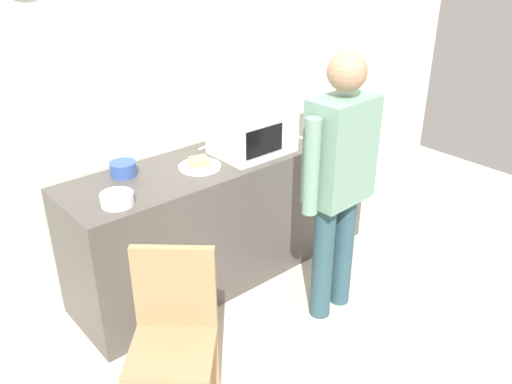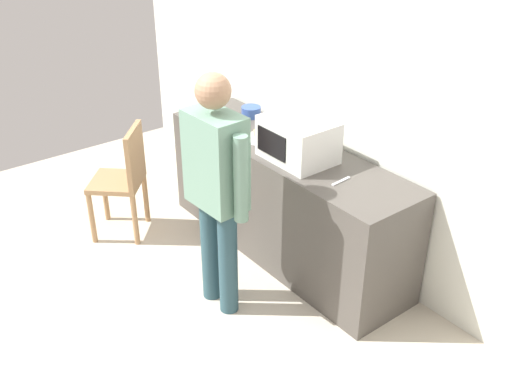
% 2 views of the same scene
% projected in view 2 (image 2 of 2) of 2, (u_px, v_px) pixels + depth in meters
% --- Properties ---
extents(ground_plane, '(6.00, 6.00, 0.00)m').
position_uv_depth(ground_plane, '(165.00, 323.00, 4.04)').
color(ground_plane, beige).
extents(back_wall, '(5.40, 0.13, 2.60)m').
position_uv_depth(back_wall, '(346.00, 91.00, 4.26)').
color(back_wall, silver).
rests_on(back_wall, ground_plane).
extents(kitchen_counter, '(2.23, 0.62, 0.89)m').
position_uv_depth(kitchen_counter, '(285.00, 200.00, 4.61)').
color(kitchen_counter, '#4C4742').
rests_on(kitchen_counter, ground_plane).
extents(microwave, '(0.50, 0.39, 0.30)m').
position_uv_depth(microwave, '(298.00, 140.00, 4.16)').
color(microwave, silver).
rests_on(microwave, kitchen_counter).
extents(sandwich_plate, '(0.27, 0.27, 0.07)m').
position_uv_depth(sandwich_plate, '(263.00, 137.00, 4.52)').
color(sandwich_plate, white).
rests_on(sandwich_plate, kitchen_counter).
extents(salad_bowl, '(0.16, 0.16, 0.09)m').
position_uv_depth(salad_bowl, '(251.00, 112.00, 4.91)').
color(salad_bowl, '#33519E').
rests_on(salad_bowl, kitchen_counter).
extents(cereal_bowl, '(0.18, 0.18, 0.07)m').
position_uv_depth(cereal_bowl, '(204.00, 114.00, 4.89)').
color(cereal_bowl, white).
rests_on(cereal_bowl, kitchen_counter).
extents(fork_utensil, '(0.03, 0.17, 0.01)m').
position_uv_depth(fork_utensil, '(341.00, 181.00, 3.92)').
color(fork_utensil, silver).
rests_on(fork_utensil, kitchen_counter).
extents(spoon_utensil, '(0.17, 0.06, 0.01)m').
position_uv_depth(spoon_utensil, '(311.00, 141.00, 4.50)').
color(spoon_utensil, silver).
rests_on(spoon_utensil, kitchen_counter).
extents(person_standing, '(0.59, 0.26, 1.68)m').
position_uv_depth(person_standing, '(216.00, 180.00, 3.76)').
color(person_standing, '#294A55').
rests_on(person_standing, ground_plane).
extents(wooden_chair, '(0.57, 0.57, 0.94)m').
position_uv_depth(wooden_chair, '(125.00, 176.00, 4.79)').
color(wooden_chair, '#A87F56').
rests_on(wooden_chair, ground_plane).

